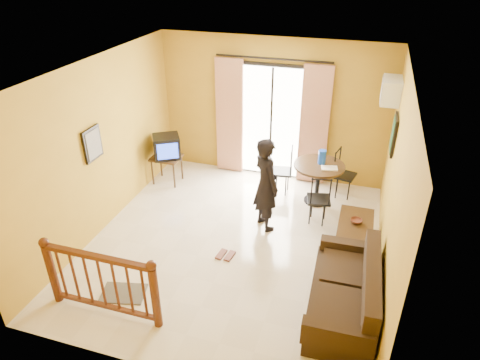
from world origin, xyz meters
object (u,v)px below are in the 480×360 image
(dining_table, at_px, (319,173))
(coffee_table, at_px, (355,230))
(television, at_px, (167,147))
(sofa, at_px, (347,296))
(standing_person, at_px, (266,185))

(dining_table, bearing_deg, coffee_table, -56.49)
(television, height_order, sofa, television)
(sofa, bearing_deg, coffee_table, 88.72)
(television, height_order, coffee_table, television)
(coffee_table, relative_size, standing_person, 0.59)
(television, relative_size, dining_table, 0.71)
(coffee_table, height_order, standing_person, standing_person)
(dining_table, bearing_deg, television, -177.53)
(dining_table, bearing_deg, standing_person, -124.64)
(standing_person, bearing_deg, coffee_table, -137.26)
(television, xyz_separation_m, coffee_table, (3.72, -1.02, -0.50))
(television, xyz_separation_m, dining_table, (2.96, 0.13, -0.17))
(dining_table, height_order, sofa, sofa)
(dining_table, height_order, coffee_table, dining_table)
(sofa, relative_size, standing_person, 1.09)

